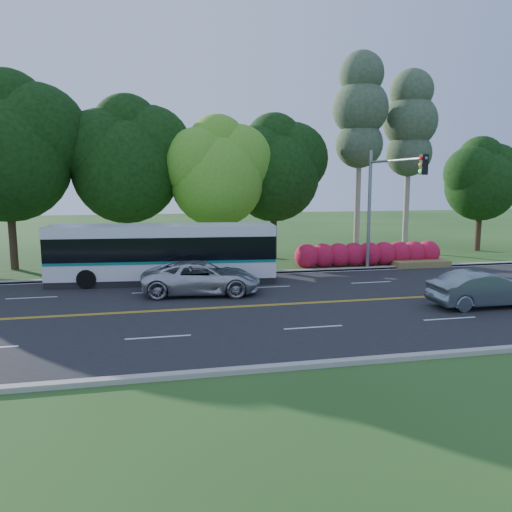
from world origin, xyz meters
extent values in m
plane|color=#224818|center=(0.00, 0.00, 0.00)|extent=(120.00, 120.00, 0.00)
cube|color=black|center=(0.00, 0.00, 0.01)|extent=(60.00, 14.00, 0.02)
cube|color=#A7A197|center=(0.00, 7.15, 0.07)|extent=(60.00, 0.30, 0.15)
cube|color=#A7A197|center=(0.00, -7.15, 0.07)|extent=(60.00, 0.30, 0.15)
cube|color=#224818|center=(0.00, 9.00, 0.05)|extent=(60.00, 4.00, 0.10)
cube|color=gold|center=(0.00, -0.08, 0.02)|extent=(57.00, 0.10, 0.00)
cube|color=gold|center=(0.00, 0.08, 0.02)|extent=(57.00, 0.10, 0.00)
cube|color=silver|center=(-6.00, -3.50, 0.02)|extent=(2.20, 0.12, 0.00)
cube|color=silver|center=(-0.50, -3.50, 0.02)|extent=(2.20, 0.12, 0.00)
cube|color=silver|center=(5.00, -3.50, 0.02)|extent=(2.20, 0.12, 0.00)
cube|color=silver|center=(-11.50, 3.50, 0.02)|extent=(2.20, 0.12, 0.00)
cube|color=silver|center=(-6.00, 3.50, 0.02)|extent=(2.20, 0.12, 0.00)
cube|color=silver|center=(-0.50, 3.50, 0.02)|extent=(2.20, 0.12, 0.00)
cube|color=silver|center=(5.00, 3.50, 0.02)|extent=(2.20, 0.12, 0.00)
cube|color=silver|center=(10.50, 3.50, 0.02)|extent=(2.20, 0.12, 0.00)
cube|color=silver|center=(0.00, 6.85, 0.02)|extent=(57.00, 0.12, 0.00)
cube|color=silver|center=(0.00, -6.85, 0.02)|extent=(57.00, 0.12, 0.00)
cylinder|color=#321D16|center=(-14.00, 11.00, 1.98)|extent=(0.44, 0.44, 3.96)
sphere|color=black|center=(-14.00, 11.00, 6.48)|extent=(7.20, 7.20, 7.20)
sphere|color=black|center=(-12.38, 11.30, 7.92)|extent=(5.76, 5.76, 5.76)
sphere|color=black|center=(-13.90, 11.40, 9.18)|extent=(4.68, 4.68, 4.68)
cylinder|color=#321D16|center=(-7.50, 12.00, 1.80)|extent=(0.44, 0.44, 3.60)
sphere|color=black|center=(-7.50, 12.00, 5.91)|extent=(6.60, 6.60, 6.60)
sphere|color=black|center=(-6.02, 12.30, 7.23)|extent=(5.28, 5.28, 5.28)
sphere|color=black|center=(-8.82, 11.80, 7.06)|extent=(4.95, 4.95, 4.95)
sphere|color=black|center=(-7.40, 12.40, 8.38)|extent=(4.29, 4.29, 4.29)
cylinder|color=#321D16|center=(-2.00, 11.00, 1.62)|extent=(0.44, 0.44, 3.24)
sphere|color=#55951E|center=(-2.00, 11.00, 5.27)|extent=(5.80, 5.80, 5.80)
sphere|color=#55951E|center=(-0.69, 11.30, 6.43)|extent=(4.64, 4.64, 4.64)
sphere|color=#55951E|center=(-3.16, 10.80, 6.29)|extent=(4.35, 4.35, 4.35)
sphere|color=#55951E|center=(-1.90, 11.40, 7.45)|extent=(3.77, 3.77, 3.77)
cylinder|color=#321D16|center=(2.00, 12.50, 1.71)|extent=(0.44, 0.44, 3.42)
sphere|color=black|center=(2.00, 12.50, 5.52)|extent=(6.00, 6.00, 6.00)
sphere|color=black|center=(3.35, 12.80, 6.72)|extent=(4.80, 4.80, 4.80)
sphere|color=black|center=(0.80, 12.30, 6.57)|extent=(4.50, 4.50, 4.50)
sphere|color=black|center=(2.10, 12.90, 7.77)|extent=(3.90, 3.90, 3.90)
cylinder|color=gray|center=(8.00, 12.50, 4.90)|extent=(0.40, 0.40, 9.80)
sphere|color=#304A2E|center=(8.00, 12.50, 7.70)|extent=(3.23, 3.23, 3.23)
sphere|color=#304A2E|center=(8.00, 12.50, 10.08)|extent=(3.80, 3.80, 3.80)
sphere|color=#304A2E|center=(8.00, 12.50, 12.32)|extent=(3.04, 3.04, 3.04)
cylinder|color=gray|center=(12.00, 13.00, 4.55)|extent=(0.40, 0.40, 9.10)
sphere|color=#304A2E|center=(12.00, 13.00, 7.15)|extent=(3.23, 3.23, 3.23)
sphere|color=#304A2E|center=(12.00, 13.00, 9.36)|extent=(3.80, 3.80, 3.80)
sphere|color=#304A2E|center=(12.00, 13.00, 11.44)|extent=(3.04, 3.04, 3.04)
cylinder|color=#321D16|center=(18.00, 13.00, 1.53)|extent=(0.44, 0.44, 3.06)
sphere|color=black|center=(18.00, 13.00, 4.88)|extent=(5.20, 5.20, 5.20)
sphere|color=black|center=(19.17, 13.30, 5.92)|extent=(4.16, 4.16, 4.16)
sphere|color=black|center=(16.96, 12.80, 5.79)|extent=(3.90, 3.90, 3.90)
sphere|color=black|center=(18.10, 13.40, 6.83)|extent=(3.38, 3.38, 3.38)
sphere|color=#AA0E2E|center=(3.00, 8.20, 0.75)|extent=(1.50, 1.50, 1.50)
sphere|color=#AA0E2E|center=(4.00, 8.20, 0.75)|extent=(1.50, 1.50, 1.50)
sphere|color=#AA0E2E|center=(5.00, 8.20, 0.75)|extent=(1.50, 1.50, 1.50)
sphere|color=#AA0E2E|center=(6.00, 8.20, 0.75)|extent=(1.50, 1.50, 1.50)
sphere|color=#AA0E2E|center=(7.00, 8.20, 0.75)|extent=(1.50, 1.50, 1.50)
sphere|color=#AA0E2E|center=(8.00, 8.20, 0.75)|extent=(1.50, 1.50, 1.50)
sphere|color=#AA0E2E|center=(9.00, 8.20, 0.75)|extent=(1.50, 1.50, 1.50)
sphere|color=#AA0E2E|center=(10.00, 8.20, 0.75)|extent=(1.50, 1.50, 1.50)
sphere|color=#AA0E2E|center=(11.00, 8.20, 0.75)|extent=(1.50, 1.50, 1.50)
cube|color=olive|center=(10.00, 7.40, 0.20)|extent=(3.50, 1.40, 0.40)
cylinder|color=gray|center=(6.50, 7.30, 3.50)|extent=(0.20, 0.20, 7.00)
cylinder|color=gray|center=(6.50, 4.30, 6.30)|extent=(0.14, 6.00, 0.14)
cube|color=black|center=(6.50, 1.50, 6.00)|extent=(0.32, 0.28, 0.95)
sphere|color=red|center=(6.33, 1.50, 6.30)|extent=(0.18, 0.18, 0.18)
sphere|color=yellow|center=(6.33, 1.50, 6.00)|extent=(0.18, 0.18, 0.18)
sphere|color=#19D833|center=(6.33, 1.50, 5.70)|extent=(0.18, 0.18, 0.18)
cube|color=silver|center=(-5.53, 5.80, 0.83)|extent=(11.59, 3.44, 0.94)
cube|color=black|center=(-5.53, 5.80, 1.89)|extent=(11.54, 3.48, 1.18)
cube|color=silver|center=(-5.53, 5.80, 2.74)|extent=(11.59, 3.44, 0.53)
cube|color=#0C6E65|center=(-5.53, 5.80, 1.24)|extent=(11.54, 3.49, 0.13)
cube|color=black|center=(-11.19, 6.31, 1.98)|extent=(0.26, 2.23, 1.62)
cube|color=#19E54C|center=(-11.18, 6.31, 2.89)|extent=(0.18, 1.46, 0.21)
cube|color=black|center=(-5.53, 5.80, 0.19)|extent=(11.59, 3.34, 0.33)
cylinder|color=black|center=(-9.28, 4.99, 0.50)|extent=(0.97, 0.35, 0.95)
cylinder|color=black|center=(-9.07, 7.26, 0.50)|extent=(0.97, 0.35, 0.95)
cylinder|color=black|center=(-2.45, 4.38, 0.50)|extent=(0.97, 0.35, 0.95)
cylinder|color=black|center=(-2.25, 6.65, 0.50)|extent=(0.97, 0.35, 0.95)
imported|color=slate|center=(7.44, -2.10, 0.77)|extent=(4.54, 1.60, 1.49)
imported|color=silver|center=(-3.89, 2.74, 0.78)|extent=(5.74, 3.19, 1.52)
camera|label=1|loc=(-6.13, -20.10, 5.28)|focal=35.00mm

